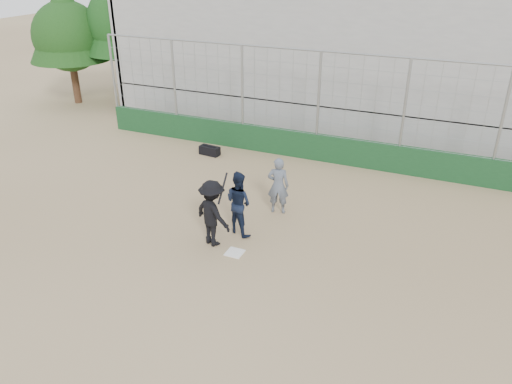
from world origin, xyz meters
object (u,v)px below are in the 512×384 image
at_px(catcher_crouched, 239,213).
at_px(equipment_bag, 210,151).
at_px(umpire, 278,188).
at_px(batter_at_plate, 212,213).

bearing_deg(catcher_crouched, equipment_bag, 126.08).
height_order(umpire, equipment_bag, umpire).
distance_m(catcher_crouched, equipment_bag, 6.00).
xyz_separation_m(batter_at_plate, umpire, (0.94, 2.35, -0.13)).
distance_m(batter_at_plate, catcher_crouched, 0.92).
relative_size(batter_at_plate, equipment_bag, 2.41).
xyz_separation_m(batter_at_plate, catcher_crouched, (0.38, 0.78, -0.30)).
relative_size(batter_at_plate, catcher_crouched, 1.59).
height_order(catcher_crouched, equipment_bag, catcher_crouched).
height_order(batter_at_plate, equipment_bag, batter_at_plate).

